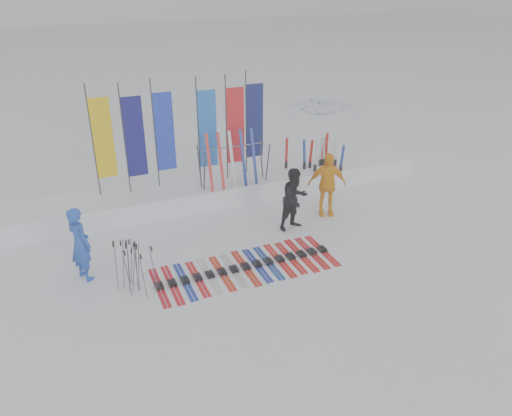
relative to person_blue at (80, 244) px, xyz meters
name	(u,v)px	position (x,y,z in m)	size (l,w,h in m)	color
ground	(274,275)	(4.12, -1.61, -0.90)	(120.00, 120.00, 0.00)	white
snow_bank	(213,190)	(4.12, 2.99, -0.60)	(14.00, 1.60, 0.60)	white
person_blue	(80,244)	(0.00, 0.00, 0.00)	(0.66, 0.43, 1.81)	blue
person_black	(295,199)	(5.60, 0.32, -0.03)	(0.85, 0.66, 1.75)	black
person_yellow	(327,184)	(6.84, 0.75, 0.04)	(1.10, 0.46, 1.88)	#FFAA10
tent_canopy	(320,135)	(8.38, 3.96, 0.38)	(2.80, 2.86, 2.57)	white
ski_row	(246,267)	(3.60, -1.08, -0.87)	(4.39, 1.69, 0.07)	red
pole_cluster	(133,267)	(0.98, -0.95, -0.30)	(0.82, 0.74, 1.24)	#595B60
feather_flags	(184,131)	(3.39, 3.19, 1.34)	(5.13, 0.32, 3.20)	#383A3F
ski_rack	(234,159)	(4.69, 2.59, 0.48)	(2.04, 0.80, 1.23)	#383A3F
upright_skis	(320,163)	(7.72, 2.69, -0.11)	(1.64, 1.01, 1.69)	red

